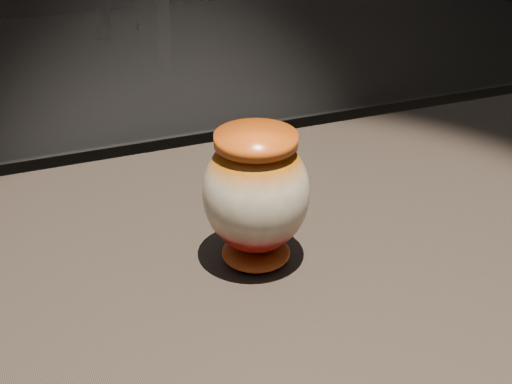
% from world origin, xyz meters
% --- Properties ---
extents(main_vase, '(0.16, 0.16, 0.18)m').
position_xyz_m(main_vase, '(0.14, 0.02, 1.00)').
color(main_vase, maroon).
rests_on(main_vase, display_plinth).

